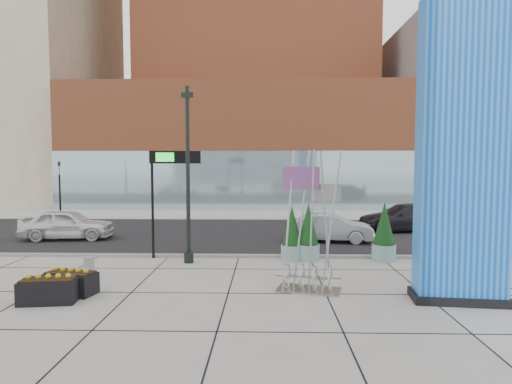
{
  "coord_description": "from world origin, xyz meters",
  "views": [
    {
      "loc": [
        2.17,
        -13.87,
        4.01
      ],
      "look_at": [
        1.78,
        2.0,
        2.92
      ],
      "focal_mm": 30.0,
      "sensor_mm": 36.0,
      "label": 1
    }
  ],
  "objects_px": {
    "overhead_street_sign": "(170,166)",
    "car_silver_mid": "(330,228)",
    "blue_pylon": "(463,157)",
    "car_white_west": "(68,225)",
    "public_art_sculpture": "(309,254)",
    "lamp_post": "(188,191)",
    "concrete_bollard": "(89,267)"
  },
  "relations": [
    {
      "from": "concrete_bollard",
      "to": "car_silver_mid",
      "type": "distance_m",
      "value": 11.73
    },
    {
      "from": "public_art_sculpture",
      "to": "car_silver_mid",
      "type": "xyz_separation_m",
      "value": [
        1.89,
        8.34,
        -0.45
      ]
    },
    {
      "from": "overhead_street_sign",
      "to": "car_white_west",
      "type": "distance_m",
      "value": 8.27
    },
    {
      "from": "public_art_sculpture",
      "to": "concrete_bollard",
      "type": "bearing_deg",
      "value": -175.9
    },
    {
      "from": "overhead_street_sign",
      "to": "car_white_west",
      "type": "height_order",
      "value": "overhead_street_sign"
    },
    {
      "from": "lamp_post",
      "to": "public_art_sculpture",
      "type": "height_order",
      "value": "lamp_post"
    },
    {
      "from": "car_white_west",
      "to": "blue_pylon",
      "type": "bearing_deg",
      "value": -126.46
    },
    {
      "from": "overhead_street_sign",
      "to": "car_white_west",
      "type": "relative_size",
      "value": 0.98
    },
    {
      "from": "blue_pylon",
      "to": "car_silver_mid",
      "type": "relative_size",
      "value": 2.01
    },
    {
      "from": "blue_pylon",
      "to": "overhead_street_sign",
      "type": "height_order",
      "value": "blue_pylon"
    },
    {
      "from": "car_white_west",
      "to": "car_silver_mid",
      "type": "height_order",
      "value": "car_white_west"
    },
    {
      "from": "lamp_post",
      "to": "car_silver_mid",
      "type": "bearing_deg",
      "value": 36.45
    },
    {
      "from": "lamp_post",
      "to": "car_silver_mid",
      "type": "relative_size",
      "value": 1.63
    },
    {
      "from": "blue_pylon",
      "to": "overhead_street_sign",
      "type": "xyz_separation_m",
      "value": [
        -9.55,
        5.39,
        -0.31
      ]
    },
    {
      "from": "blue_pylon",
      "to": "car_white_west",
      "type": "relative_size",
      "value": 1.88
    },
    {
      "from": "public_art_sculpture",
      "to": "car_silver_mid",
      "type": "relative_size",
      "value": 1.02
    },
    {
      "from": "public_art_sculpture",
      "to": "car_white_west",
      "type": "height_order",
      "value": "public_art_sculpture"
    },
    {
      "from": "blue_pylon",
      "to": "car_silver_mid",
      "type": "distance_m",
      "value": 10.18
    },
    {
      "from": "public_art_sculpture",
      "to": "concrete_bollard",
      "type": "height_order",
      "value": "public_art_sculpture"
    },
    {
      "from": "car_white_west",
      "to": "lamp_post",
      "type": "bearing_deg",
      "value": -130.0
    },
    {
      "from": "car_white_west",
      "to": "car_silver_mid",
      "type": "bearing_deg",
      "value": -96.8
    },
    {
      "from": "car_white_west",
      "to": "concrete_bollard",
      "type": "bearing_deg",
      "value": -155.51
    },
    {
      "from": "overhead_street_sign",
      "to": "car_silver_mid",
      "type": "xyz_separation_m",
      "value": [
        7.23,
        3.89,
        -3.16
      ]
    },
    {
      "from": "overhead_street_sign",
      "to": "car_silver_mid",
      "type": "distance_m",
      "value": 8.8
    },
    {
      "from": "blue_pylon",
      "to": "car_silver_mid",
      "type": "height_order",
      "value": "blue_pylon"
    },
    {
      "from": "concrete_bollard",
      "to": "car_silver_mid",
      "type": "relative_size",
      "value": 0.16
    },
    {
      "from": "concrete_bollard",
      "to": "overhead_street_sign",
      "type": "bearing_deg",
      "value": 53.49
    },
    {
      "from": "public_art_sculpture",
      "to": "car_white_west",
      "type": "distance_m",
      "value": 14.61
    },
    {
      "from": "public_art_sculpture",
      "to": "lamp_post",
      "type": "bearing_deg",
      "value": 155.47
    },
    {
      "from": "public_art_sculpture",
      "to": "concrete_bollard",
      "type": "relative_size",
      "value": 6.28
    },
    {
      "from": "overhead_street_sign",
      "to": "car_white_west",
      "type": "xyz_separation_m",
      "value": [
        -6.4,
        4.23,
        -3.08
      ]
    },
    {
      "from": "overhead_street_sign",
      "to": "concrete_bollard",
      "type": "bearing_deg",
      "value": -140.49
    }
  ]
}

